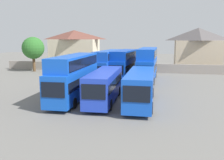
% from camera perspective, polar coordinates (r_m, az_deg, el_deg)
% --- Properties ---
extents(ground, '(140.00, 140.00, 0.00)m').
position_cam_1_polar(ground, '(43.87, 3.95, 0.78)').
color(ground, slate).
extents(depot_boundary_wall, '(56.00, 0.50, 1.80)m').
position_cam_1_polar(depot_boundary_wall, '(49.84, 4.91, 2.88)').
color(depot_boundary_wall, gray).
rests_on(depot_boundary_wall, ground).
extents(bus_1, '(2.79, 11.49, 4.93)m').
position_cam_1_polar(bus_1, '(27.35, -8.81, 1.21)').
color(bus_1, blue).
rests_on(bus_1, ground).
extents(bus_2, '(2.89, 10.41, 3.33)m').
position_cam_1_polar(bus_2, '(26.08, -1.74, -1.03)').
color(bus_2, blue).
rests_on(bus_2, ground).
extents(bus_3, '(2.84, 10.62, 3.40)m').
position_cam_1_polar(bus_3, '(25.29, 6.69, -1.34)').
color(bus_3, blue).
rests_on(bus_3, ground).
extents(bus_4, '(3.26, 11.77, 4.80)m').
position_cam_1_polar(bus_4, '(40.63, -0.62, 3.95)').
color(bus_4, blue).
rests_on(bus_4, ground).
extents(bus_5, '(3.35, 10.54, 4.86)m').
position_cam_1_polar(bus_5, '(40.19, 2.93, 3.92)').
color(bus_5, '#0C3FBF').
rests_on(bus_5, ground).
extents(bus_6, '(2.78, 11.83, 5.23)m').
position_cam_1_polar(bus_6, '(39.91, 8.29, 4.08)').
color(bus_6, blue).
rests_on(bus_6, ground).
extents(house_terrace_left, '(11.54, 6.58, 8.75)m').
position_cam_1_polar(house_terrace_left, '(60.31, -8.76, 7.36)').
color(house_terrace_left, beige).
rests_on(house_terrace_left, ground).
extents(house_terrace_centre, '(10.07, 7.18, 9.08)m').
position_cam_1_polar(house_terrace_centre, '(57.26, 19.36, 6.99)').
color(house_terrace_centre, '#C6B293').
rests_on(house_terrace_centre, ground).
extents(tree_left_of_lot, '(4.51, 4.51, 7.11)m').
position_cam_1_polar(tree_left_of_lot, '(53.03, -17.94, 7.10)').
color(tree_left_of_lot, brown).
rests_on(tree_left_of_lot, ground).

